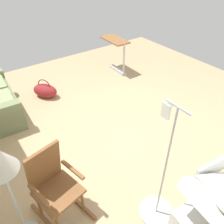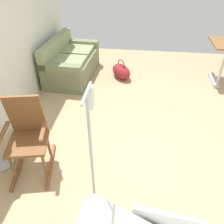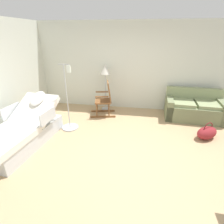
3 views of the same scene
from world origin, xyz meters
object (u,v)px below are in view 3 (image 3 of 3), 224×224
couch (194,109)px  rocking_chair (105,99)px  duffel_bag (207,133)px  floor_lamp (105,72)px  iv_pole (70,120)px  hospital_bed (22,132)px

couch → rocking_chair: bearing=-176.0°
couch → duffel_bag: bearing=-87.3°
floor_lamp → iv_pole: iv_pole is taller
hospital_bed → duffel_bag: (4.20, 0.94, -0.15)m
hospital_bed → floor_lamp: floor_lamp is taller
couch → floor_lamp: floor_lamp is taller
rocking_chair → iv_pole: (-0.76, -1.00, -0.25)m
rocking_chair → floor_lamp: (-0.07, 0.43, 0.72)m
rocking_chair → floor_lamp: size_ratio=0.71×
duffel_bag → rocking_chair: bearing=160.6°
couch → duffel_bag: (0.05, -1.13, -0.15)m
rocking_chair → duffel_bag: bearing=-19.4°
hospital_bed → iv_pole: bearing=49.6°
floor_lamp → iv_pole: size_ratio=0.88×
hospital_bed → iv_pole: 1.17m
couch → iv_pole: size_ratio=0.97×
couch → floor_lamp: (-2.70, 0.25, 0.92)m
rocking_chair → duffel_bag: size_ratio=1.64×
rocking_chair → floor_lamp: bearing=99.5°
hospital_bed → iv_pole: (0.76, 0.89, -0.06)m
rocking_chair → iv_pole: 1.28m
rocking_chair → duffel_bag: 2.86m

